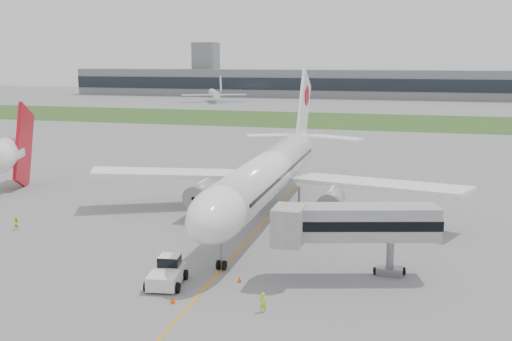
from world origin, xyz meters
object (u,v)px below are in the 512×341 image
(jet_bridge, at_px, (350,224))
(neighbor_aircraft, at_px, (1,156))
(airliner, at_px, (271,171))
(pushback_tug, at_px, (167,272))
(ground_crew_near, at_px, (263,302))

(jet_bridge, distance_m, neighbor_aircraft, 56.50)
(jet_bridge, bearing_deg, airliner, 106.74)
(pushback_tug, height_order, jet_bridge, jet_bridge)
(airliner, bearing_deg, jet_bridge, -58.17)
(jet_bridge, relative_size, neighbor_aircraft, 0.85)
(pushback_tug, relative_size, ground_crew_near, 2.96)
(jet_bridge, distance_m, ground_crew_near, 11.41)
(airliner, xyz_separation_m, ground_crew_near, (5.95, -27.69, -4.86))
(airliner, relative_size, jet_bridge, 3.77)
(pushback_tug, bearing_deg, airliner, 73.20)
(airliner, height_order, neighbor_aircraft, airliner)
(airliner, height_order, jet_bridge, airliner)
(jet_bridge, bearing_deg, pushback_tug, -174.94)
(pushback_tug, relative_size, neighbor_aircraft, 0.28)
(pushback_tug, xyz_separation_m, neighbor_aircraft, (-37.42, 26.26, 4.37))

